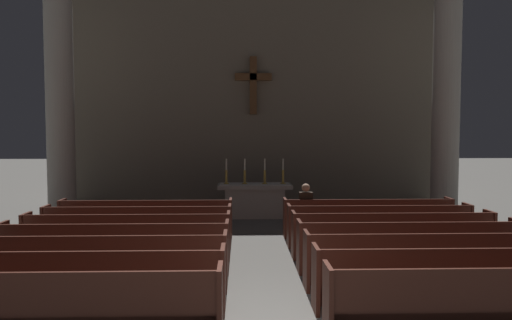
{
  "coord_description": "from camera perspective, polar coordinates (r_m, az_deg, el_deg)",
  "views": [
    {
      "loc": [
        -0.4,
        -5.84,
        2.58
      ],
      "look_at": [
        0.0,
        7.38,
        1.8
      ],
      "focal_mm": 34.07,
      "sensor_mm": 36.0,
      "label": 1
    }
  ],
  "objects": [
    {
      "name": "pew_right_row_7",
      "position": [
        12.26,
        12.96,
        -6.58
      ],
      "size": [
        4.11,
        0.5,
        0.95
      ],
      "color": "#4C2319",
      "rests_on": "ground"
    },
    {
      "name": "pew_right_row_5",
      "position": [
        10.41,
        15.72,
        -8.4
      ],
      "size": [
        4.11,
        0.5,
        0.95
      ],
      "color": "#4C2319",
      "rests_on": "ground"
    },
    {
      "name": "pew_left_row_4",
      "position": [
        9.27,
        -16.2,
        -9.86
      ],
      "size": [
        4.11,
        0.5,
        0.95
      ],
      "color": "#4C2319",
      "rests_on": "ground"
    },
    {
      "name": "pew_left_row_7",
      "position": [
        12.08,
        -12.7,
        -6.72
      ],
      "size": [
        4.11,
        0.5,
        0.95
      ],
      "color": "#4C2319",
      "rests_on": "ground"
    },
    {
      "name": "apse_with_cross",
      "position": [
        16.63,
        -0.35,
        7.38
      ],
      "size": [
        12.25,
        0.48,
        7.47
      ],
      "color": "#706656",
      "rests_on": "ground"
    },
    {
      "name": "column_right_second",
      "position": [
        15.13,
        21.41,
        6.41
      ],
      "size": [
        1.16,
        1.16,
        7.05
      ],
      "color": "#ADA89E",
      "rests_on": "ground"
    },
    {
      "name": "pew_left_row_5",
      "position": [
        10.2,
        -14.81,
        -8.63
      ],
      "size": [
        4.11,
        0.5,
        0.95
      ],
      "color": "#4C2319",
      "rests_on": "ground"
    },
    {
      "name": "pew_left_row_3",
      "position": [
        8.36,
        -17.91,
        -11.36
      ],
      "size": [
        4.11,
        0.5,
        0.95
      ],
      "color": "#4C2319",
      "rests_on": "ground"
    },
    {
      "name": "candlestick_inner_right",
      "position": [
        14.54,
        1.04,
        -1.84
      ],
      "size": [
        0.16,
        0.16,
        0.75
      ],
      "color": "#B79338",
      "rests_on": "altar"
    },
    {
      "name": "candlestick_inner_left",
      "position": [
        14.52,
        -1.33,
        -1.85
      ],
      "size": [
        0.16,
        0.16,
        0.75
      ],
      "color": "#B79338",
      "rests_on": "altar"
    },
    {
      "name": "pew_right_row_2",
      "position": [
        7.74,
        22.4,
        -12.65
      ],
      "size": [
        4.11,
        0.5,
        0.95
      ],
      "color": "#4C2319",
      "rests_on": "ground"
    },
    {
      "name": "candlestick_outer_left",
      "position": [
        14.53,
        -3.5,
        -1.85
      ],
      "size": [
        0.16,
        0.16,
        0.75
      ],
      "color": "#B79338",
      "rests_on": "altar"
    },
    {
      "name": "altar",
      "position": [
        14.61,
        -0.15,
        -4.67
      ],
      "size": [
        2.2,
        0.9,
        1.01
      ],
      "color": "#A8A399",
      "rests_on": "ground"
    },
    {
      "name": "pew_left_row_2",
      "position": [
        7.46,
        -20.06,
        -13.21
      ],
      "size": [
        4.11,
        0.5,
        0.95
      ],
      "color": "#4C2319",
      "rests_on": "ground"
    },
    {
      "name": "column_left_second",
      "position": [
        14.84,
        -22.02,
        6.46
      ],
      "size": [
        1.16,
        1.16,
        7.05
      ],
      "color": "#ADA89E",
      "rests_on": "ground"
    },
    {
      "name": "pew_right_row_3",
      "position": [
        8.61,
        19.69,
        -10.96
      ],
      "size": [
        4.11,
        0.5,
        0.95
      ],
      "color": "#4C2319",
      "rests_on": "ground"
    },
    {
      "name": "lone_worshipper",
      "position": [
        11.97,
        5.8,
        -5.71
      ],
      "size": [
        0.32,
        0.43,
        1.32
      ],
      "color": "#26262B",
      "rests_on": "ground"
    },
    {
      "name": "pew_right_row_4",
      "position": [
        9.5,
        17.51,
        -9.57
      ],
      "size": [
        4.11,
        0.5,
        0.95
      ],
      "color": "#4C2319",
      "rests_on": "ground"
    },
    {
      "name": "pew_left_row_1",
      "position": [
        6.58,
        -22.84,
        -15.53
      ],
      "size": [
        4.11,
        0.5,
        0.95
      ],
      "color": "#4C2319",
      "rests_on": "ground"
    },
    {
      "name": "pew_right_row_1",
      "position": [
        6.9,
        25.83,
        -14.72
      ],
      "size": [
        4.11,
        0.5,
        0.95
      ],
      "color": "#4C2319",
      "rests_on": "ground"
    },
    {
      "name": "pew_left_row_6",
      "position": [
        11.14,
        -13.67,
        -7.6
      ],
      "size": [
        4.11,
        0.5,
        0.95
      ],
      "color": "#4C2319",
      "rests_on": "ground"
    },
    {
      "name": "pew_right_row_6",
      "position": [
        11.33,
        14.22,
        -7.42
      ],
      "size": [
        4.11,
        0.5,
        0.95
      ],
      "color": "#4C2319",
      "rests_on": "ground"
    },
    {
      "name": "candlestick_outer_right",
      "position": [
        14.57,
        3.2,
        -1.83
      ],
      "size": [
        0.16,
        0.16,
        0.75
      ],
      "color": "#B79338",
      "rests_on": "altar"
    }
  ]
}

